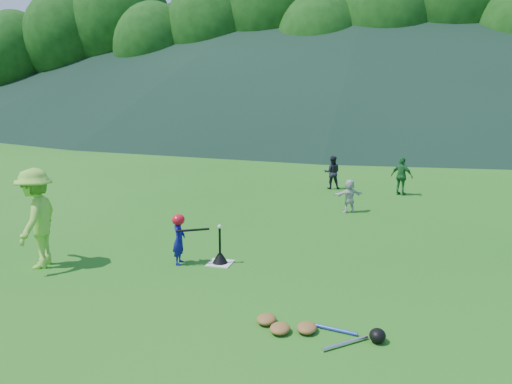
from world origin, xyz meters
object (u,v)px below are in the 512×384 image
batter_child (179,240)px  fielder_d (349,196)px  fielder_c (402,176)px  home_plate (220,263)px  adult_coach (37,218)px  equipment_pile (307,328)px  fielder_b (332,172)px  batting_tee (220,257)px

batter_child → fielder_d: 5.66m
fielder_c → fielder_d: 3.01m
home_plate → fielder_c: bearing=66.0°
adult_coach → equipment_pile: 5.49m
fielder_d → equipment_pile: fielder_d is taller
home_plate → fielder_c: 8.17m
adult_coach → fielder_d: (5.17, 5.81, -0.48)m
batter_child → adult_coach: 2.64m
batter_child → home_plate: bearing=-84.1°
fielder_b → fielder_c: size_ratio=0.92×
fielder_c → equipment_pile: 9.79m
batting_tee → equipment_pile: batting_tee is taller
batting_tee → fielder_c: bearing=66.0°
batter_child → batting_tee: size_ratio=1.40×
fielder_c → batter_child: bearing=85.6°
home_plate → adult_coach: size_ratio=0.24×
home_plate → batting_tee: (0.00, 0.00, 0.12)m
adult_coach → fielder_d: size_ratio=2.07×
home_plate → equipment_pile: (2.08, -2.25, 0.06)m
batting_tee → adult_coach: bearing=-161.7°
fielder_b → batting_tee: 7.93m
adult_coach → fielder_c: bearing=125.8°
home_plate → batting_tee: size_ratio=0.66×
batter_child → fielder_d: (2.71, 4.96, -0.02)m
batter_child → batting_tee: bearing=-84.1°
adult_coach → batting_tee: adult_coach is taller
fielder_c → batting_tee: fielder_c is taller
fielder_d → fielder_c: bearing=-148.3°
home_plate → fielder_d: size_ratio=0.50×
fielder_b → batter_child: bearing=67.4°
batter_child → equipment_pile: 3.51m
batter_child → batting_tee: batter_child is taller
home_plate → fielder_d: 5.16m
fielder_d → batting_tee: 5.15m
home_plate → batter_child: (-0.74, -0.21, 0.46)m
batter_child → fielder_b: bearing=-22.9°
fielder_d → batting_tee: fielder_d is taller
fielder_b → fielder_c: 2.26m
batter_child → equipment_pile: batter_child is taller
equipment_pile → fielder_d: bearing=91.0°
batting_tee → fielder_d: bearing=67.5°
fielder_c → batting_tee: size_ratio=1.75×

